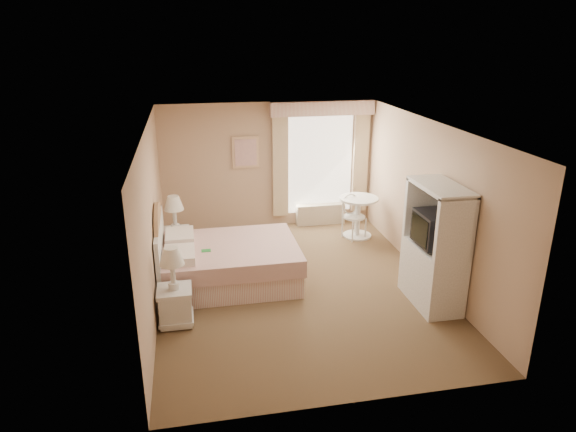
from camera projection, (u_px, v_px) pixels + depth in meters
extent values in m
cube|color=brown|center=(297.00, 286.00, 8.03)|extent=(4.20, 5.50, 0.01)
cube|color=silver|center=(298.00, 126.00, 7.19)|extent=(4.20, 5.50, 0.01)
cube|color=tan|center=(268.00, 166.00, 10.15)|extent=(4.20, 0.01, 2.50)
cube|color=tan|center=(356.00, 300.00, 5.07)|extent=(4.20, 0.01, 2.50)
cube|color=tan|center=(152.00, 220.00, 7.23)|extent=(0.01, 5.50, 2.50)
cube|color=tan|center=(429.00, 202.00, 7.99)|extent=(0.01, 5.50, 2.50)
cube|color=white|center=(320.00, 164.00, 10.31)|extent=(1.30, 0.02, 2.00)
cube|color=#CFAF91|center=(280.00, 166.00, 10.12)|extent=(0.30, 0.08, 2.05)
cube|color=#CFAF91|center=(360.00, 162.00, 10.42)|extent=(0.30, 0.08, 2.05)
cube|color=tan|center=(323.00, 108.00, 9.85)|extent=(2.05, 0.20, 0.28)
cube|color=beige|center=(320.00, 214.00, 10.58)|extent=(1.00, 0.22, 0.42)
cube|color=#D7AC84|center=(246.00, 152.00, 9.94)|extent=(0.52, 0.03, 0.62)
cube|color=beige|center=(246.00, 152.00, 9.92)|extent=(0.42, 0.02, 0.52)
cube|color=tan|center=(231.00, 271.00, 8.12)|extent=(2.04, 1.56, 0.35)
cube|color=beige|center=(230.00, 253.00, 8.01)|extent=(2.10, 1.61, 0.27)
cube|color=white|center=(180.00, 255.00, 7.47)|extent=(0.44, 0.60, 0.14)
cube|color=white|center=(180.00, 237.00, 8.15)|extent=(0.44, 0.60, 0.14)
cube|color=#258935|center=(206.00, 251.00, 7.76)|extent=(0.14, 0.10, 0.01)
cube|color=silver|center=(161.00, 256.00, 7.81)|extent=(0.06, 1.65, 1.07)
cylinder|color=#A58358|center=(160.00, 250.00, 7.77)|extent=(0.05, 1.46, 1.46)
cube|color=white|center=(176.00, 307.00, 6.91)|extent=(0.42, 0.42, 0.46)
cube|color=white|center=(174.00, 291.00, 6.83)|extent=(0.46, 0.46, 0.05)
cube|color=white|center=(176.00, 317.00, 6.97)|extent=(0.46, 0.46, 0.05)
cylinder|color=silver|center=(174.00, 286.00, 6.80)|extent=(0.15, 0.15, 0.09)
cylinder|color=silver|center=(173.00, 273.00, 6.74)|extent=(0.06, 0.06, 0.37)
cone|color=silver|center=(171.00, 256.00, 6.66)|extent=(0.33, 0.33, 0.24)
cube|color=white|center=(177.00, 245.00, 8.93)|extent=(0.43, 0.43, 0.46)
cube|color=white|center=(176.00, 231.00, 8.85)|extent=(0.46, 0.46, 0.06)
cube|color=white|center=(178.00, 253.00, 8.99)|extent=(0.46, 0.46, 0.05)
cylinder|color=silver|center=(175.00, 227.00, 8.82)|extent=(0.15, 0.15, 0.09)
cylinder|color=silver|center=(175.00, 217.00, 8.76)|extent=(0.07, 0.07, 0.37)
cone|color=silver|center=(174.00, 203.00, 8.67)|extent=(0.33, 0.33, 0.24)
cylinder|color=silver|center=(357.00, 235.00, 9.99)|extent=(0.55, 0.55, 0.03)
cylinder|color=silver|center=(358.00, 217.00, 9.86)|extent=(0.08, 0.08, 0.74)
cylinder|color=white|center=(359.00, 199.00, 9.74)|extent=(0.74, 0.74, 0.04)
cylinder|color=silver|center=(353.00, 232.00, 9.64)|extent=(0.03, 0.03, 0.42)
cylinder|color=silver|center=(366.00, 229.00, 9.79)|extent=(0.03, 0.03, 0.42)
cylinder|color=silver|center=(342.00, 227.00, 9.89)|extent=(0.03, 0.03, 0.42)
cylinder|color=silver|center=(355.00, 224.00, 10.04)|extent=(0.03, 0.03, 0.42)
cylinder|color=white|center=(354.00, 217.00, 9.77)|extent=(0.53, 0.53, 0.04)
torus|color=silver|center=(351.00, 204.00, 9.80)|extent=(0.41, 0.23, 0.40)
cylinder|color=silver|center=(343.00, 207.00, 9.75)|extent=(0.03, 0.03, 0.37)
cylinder|color=silver|center=(356.00, 205.00, 9.91)|extent=(0.03, 0.03, 0.37)
cube|color=white|center=(432.00, 275.00, 7.41)|extent=(0.54, 1.08, 0.88)
cube|color=white|center=(456.00, 230.00, 6.65)|extent=(0.54, 0.08, 0.88)
cube|color=white|center=(422.00, 206.00, 7.57)|extent=(0.54, 0.08, 0.88)
cube|color=white|center=(441.00, 187.00, 6.96)|extent=(0.54, 1.08, 0.06)
cube|color=white|center=(454.00, 216.00, 7.15)|extent=(0.04, 1.08, 0.88)
cube|color=black|center=(435.00, 229.00, 7.16)|extent=(0.47, 0.59, 0.47)
cube|color=black|center=(420.00, 230.00, 7.12)|extent=(0.02, 0.49, 0.39)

